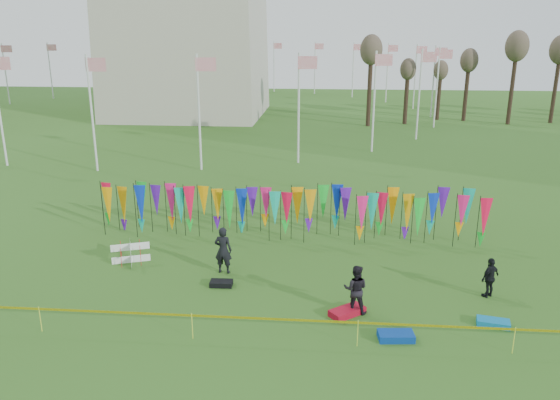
# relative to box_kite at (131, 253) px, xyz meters

# --- Properties ---
(ground) EXTENTS (160.00, 160.00, 0.00)m
(ground) POSITION_rel_box_kite_xyz_m (6.04, -4.49, -0.45)
(ground) COLOR #2C5417
(ground) RESTS_ON ground
(flagpole_ring) EXTENTS (57.40, 56.16, 8.00)m
(flagpole_ring) POSITION_rel_box_kite_xyz_m (-7.96, 43.51, 3.55)
(flagpole_ring) COLOR silver
(flagpole_ring) RESTS_ON ground
(banner_row) EXTENTS (18.64, 0.64, 2.44)m
(banner_row) POSITION_rel_box_kite_xyz_m (6.32, 3.67, 1.11)
(banner_row) COLOR black
(banner_row) RESTS_ON ground
(caution_tape_near) EXTENTS (26.00, 0.02, 0.90)m
(caution_tape_near) POSITION_rel_box_kite_xyz_m (5.82, -5.66, 0.33)
(caution_tape_near) COLOR #F2EA05
(caution_tape_near) RESTS_ON ground
(box_kite) EXTENTS (0.81, 0.81, 0.90)m
(box_kite) POSITION_rel_box_kite_xyz_m (0.00, 0.00, 0.00)
(box_kite) COLOR red
(box_kite) RESTS_ON ground
(person_left) EXTENTS (0.76, 0.58, 1.95)m
(person_left) POSITION_rel_box_kite_xyz_m (4.08, -0.61, 0.53)
(person_left) COLOR black
(person_left) RESTS_ON ground
(person_mid) EXTENTS (0.92, 0.64, 1.75)m
(person_mid) POSITION_rel_box_kite_xyz_m (9.24, -3.47, 0.43)
(person_mid) COLOR black
(person_mid) RESTS_ON ground
(person_right) EXTENTS (1.02, 0.95, 1.53)m
(person_right) POSITION_rel_box_kite_xyz_m (14.21, -1.87, 0.32)
(person_right) COLOR black
(person_right) RESTS_ON ground
(kite_bag_blue) EXTENTS (1.17, 0.69, 0.24)m
(kite_bag_blue) POSITION_rel_box_kite_xyz_m (10.47, -5.15, -0.33)
(kite_bag_blue) COLOR #093797
(kite_bag_blue) RESTS_ON ground
(kite_bag_red) EXTENTS (1.35, 1.24, 0.23)m
(kite_bag_red) POSITION_rel_box_kite_xyz_m (8.97, -3.69, -0.33)
(kite_bag_red) COLOR #AA0B21
(kite_bag_red) RESTS_ON ground
(kite_bag_black) EXTENTS (0.87, 0.51, 0.20)m
(kite_bag_black) POSITION_rel_box_kite_xyz_m (4.21, -1.83, -0.35)
(kite_bag_black) COLOR black
(kite_bag_black) RESTS_ON ground
(kite_bag_teal) EXTENTS (1.13, 0.71, 0.20)m
(kite_bag_teal) POSITION_rel_box_kite_xyz_m (13.80, -4.00, -0.35)
(kite_bag_teal) COLOR #0C76B0
(kite_bag_teal) RESTS_ON ground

